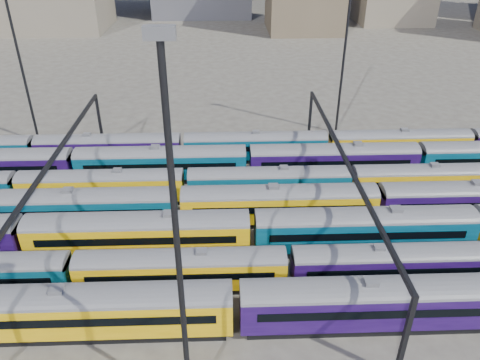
{
  "coord_description": "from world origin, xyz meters",
  "views": [
    {
      "loc": [
        -2.33,
        -42.33,
        29.7
      ],
      "look_at": [
        -0.64,
        4.27,
        3.0
      ],
      "focal_mm": 35.0,
      "sensor_mm": 36.0,
      "label": 1
    }
  ],
  "objects_px": {
    "rake_0": "(236,303)",
    "mast_2": "(177,246)",
    "rake_1": "(395,261)",
    "rake_2": "(364,226)"
  },
  "relations": [
    {
      "from": "rake_0",
      "to": "mast_2",
      "type": "distance_m",
      "value": 13.59
    },
    {
      "from": "rake_0",
      "to": "rake_1",
      "type": "distance_m",
      "value": 15.32
    },
    {
      "from": "rake_0",
      "to": "rake_1",
      "type": "relative_size",
      "value": 0.97
    },
    {
      "from": "rake_1",
      "to": "rake_2",
      "type": "relative_size",
      "value": 1.21
    },
    {
      "from": "rake_1",
      "to": "rake_2",
      "type": "xyz_separation_m",
      "value": [
        -1.51,
        5.0,
        0.4
      ]
    },
    {
      "from": "rake_2",
      "to": "mast_2",
      "type": "relative_size",
      "value": 4.32
    },
    {
      "from": "mast_2",
      "to": "rake_1",
      "type": "bearing_deg",
      "value": 33.94
    },
    {
      "from": "rake_1",
      "to": "rake_0",
      "type": "bearing_deg",
      "value": -160.94
    },
    {
      "from": "rake_2",
      "to": "mast_2",
      "type": "distance_m",
      "value": 26.05
    },
    {
      "from": "rake_0",
      "to": "rake_1",
      "type": "xyz_separation_m",
      "value": [
        14.47,
        5.0,
        -0.35
      ]
    }
  ]
}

